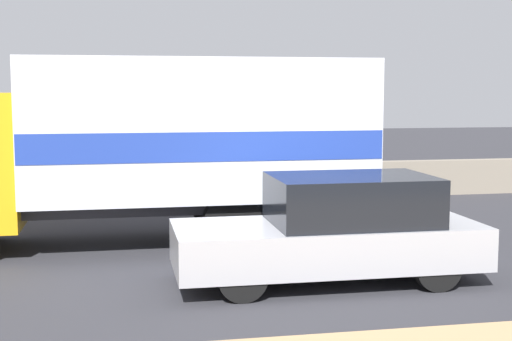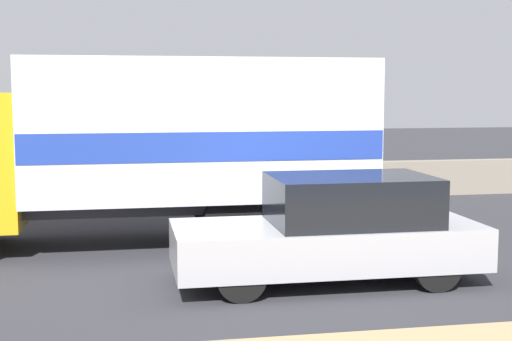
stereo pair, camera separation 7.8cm
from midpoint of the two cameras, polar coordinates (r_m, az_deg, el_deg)
ground_plane at (r=10.67m, az=5.52°, el=-8.89°), size 80.00×80.00×0.00m
stone_wall_backdrop at (r=18.26m, az=-1.36°, el=-0.95°), size 60.00×0.35×0.93m
box_truck at (r=13.07m, az=-7.25°, el=2.43°), size 8.02×2.47×3.37m
car_hatchback at (r=10.55m, az=6.52°, el=-4.76°), size 4.49×1.75×1.57m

